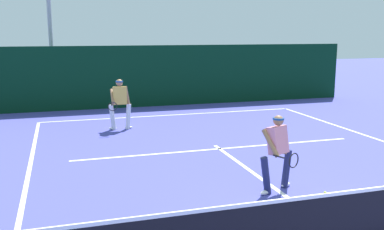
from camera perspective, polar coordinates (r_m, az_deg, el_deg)
court_line_baseline_far at (r=16.89m, az=-2.58°, el=0.00°), size 9.81×0.10×0.01m
court_line_service at (r=12.04m, az=3.63°, el=-4.43°), size 8.00×0.10×0.01m
court_line_centre at (r=9.56m, az=9.68°, el=-8.65°), size 0.10×6.40×0.01m
tennis_net at (r=6.87m, az=22.11°, el=-12.65°), size 10.75×0.09×1.05m
player_near at (r=8.85m, az=11.12°, el=-4.52°), size 0.91×0.98×1.56m
player_far at (r=14.43m, az=-9.42°, el=1.70°), size 0.84×0.89×1.66m
tennis_ball at (r=9.13m, az=17.01°, el=-9.71°), size 0.07×0.07×0.07m
back_fence_windscreen at (r=18.88m, az=-4.34°, el=5.12°), size 17.62×0.12×2.61m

